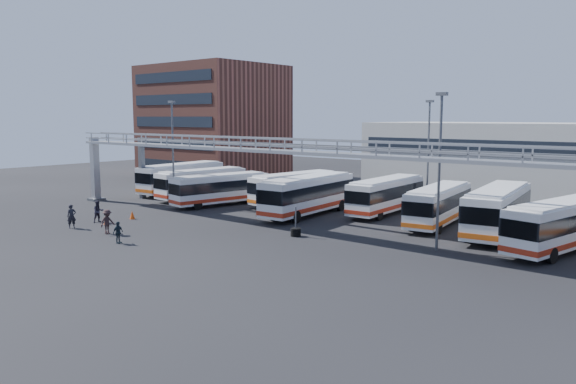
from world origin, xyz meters
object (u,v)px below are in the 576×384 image
Objects in this scene: bus_4 at (308,194)px; pedestrian_c at (107,222)px; bus_2 at (221,188)px; bus_8 at (562,224)px; bus_6 at (439,204)px; tire_stack at (296,231)px; pedestrian_a at (72,216)px; bus_0 at (182,177)px; bus_3 at (295,187)px; light_pole_mid at (439,163)px; light_pole_back at (428,148)px; light_pole_left at (173,147)px; bus_7 at (498,209)px; cone_left at (106,220)px; cone_right at (132,215)px; bus_1 at (202,182)px; pedestrian_b at (98,211)px; pedestrian_d at (118,233)px; bus_5 at (386,194)px.

bus_4 is 6.34× the size of pedestrian_c.
bus_2 is 0.93× the size of bus_8.
tire_stack is (-6.23, -10.54, -1.39)m from bus_6.
bus_8 reaches higher than pedestrian_c.
pedestrian_a is at bearing -141.22° from bus_8.
bus_0 reaches higher than bus_8.
bus_0 is 1.08× the size of bus_3.
light_pole_mid is 17.00m from light_pole_back.
light_pole_left reaches higher than bus_4.
light_pole_mid is 8.44m from bus_7.
bus_2 is 0.98× the size of bus_3.
light_pole_left is at bearing -126.92° from bus_2.
bus_3 is 0.91× the size of bus_4.
light_pole_mid is at bearing -73.71° from bus_6.
light_pole_back is 29.45m from cone_left.
cone_right is (-16.96, -20.99, -5.37)m from light_pole_back.
bus_1 is 18.70m from pedestrian_c.
light_pole_mid is 0.98× the size of bus_2.
bus_3 reaches higher than pedestrian_b.
bus_3 is 15.09m from tire_stack.
bus_7 is 6.43× the size of pedestrian_c.
bus_1 reaches higher than cone_right.
tire_stack is at bearing -43.41° from pedestrian_a.
bus_4 is 16.55× the size of cone_left.
light_pole_back reaches higher than pedestrian_c.
bus_7 is 16.77× the size of cone_left.
cone_left is at bearing -149.07° from bus_6.
bus_6 is 6.92× the size of pedestrian_d.
light_pole_mid is 14.52m from bus_5.
bus_4 is (-6.49, -9.95, -3.79)m from light_pole_back.
pedestrian_c reaches higher than cone_left.
pedestrian_c is at bearing -121.85° from bus_5.
bus_3 reaches higher than pedestrian_c.
bus_1 is at bearing -155.81° from bus_3.
bus_6 is (5.99, -2.11, -0.02)m from bus_5.
bus_1 is 14.99m from bus_4.
cone_left is at bearing -124.83° from light_pole_back.
light_pole_back is at bearing 33.77° from bus_3.
cone_left is (-25.85, -16.20, -1.60)m from bus_7.
bus_7 is 32.53m from pedestrian_a.
bus_7 reaches higher than bus_0.
pedestrian_b is at bearing -127.04° from light_pole_back.
cone_right is at bearing -167.01° from tire_stack.
tire_stack is (-0.24, -12.66, -1.41)m from bus_5.
pedestrian_a is at bearing -155.31° from pedestrian_b.
bus_7 reaches higher than cone_left.
pedestrian_b is at bearing -150.95° from bus_6.
cone_left is at bearing -62.91° from bus_0.
bus_7 is 31.58m from pedestrian_b.
light_pole_left is 6.07m from bus_2.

